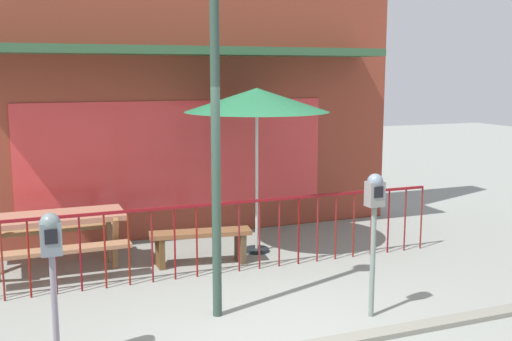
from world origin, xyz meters
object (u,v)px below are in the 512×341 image
patio_umbrella (257,101)px  patio_bench (201,240)px  parking_meter_near (374,207)px  parking_meter_far (51,249)px  picnic_table_left (55,227)px  street_lamp (215,82)px

patio_umbrella → patio_bench: size_ratio=1.69×
parking_meter_near → parking_meter_far: 3.28m
picnic_table_left → patio_bench: bearing=-13.2°
parking_meter_far → street_lamp: (1.72, 0.60, 1.43)m
street_lamp → parking_meter_far: bearing=-160.6°
picnic_table_left → patio_umbrella: 3.27m
picnic_table_left → parking_meter_far: size_ratio=1.25×
patio_bench → parking_meter_near: 2.86m
parking_meter_near → parking_meter_far: size_ratio=1.10×
street_lamp → parking_meter_near: bearing=-22.2°
patio_bench → parking_meter_far: 3.24m
parking_meter_far → parking_meter_near: bearing=-0.6°
street_lamp → patio_bench: bearing=79.4°
patio_umbrella → picnic_table_left: bearing=176.9°
patio_bench → street_lamp: size_ratio=0.37×
patio_umbrella → parking_meter_near: patio_umbrella is taller
patio_umbrella → street_lamp: size_ratio=0.62×
patio_umbrella → parking_meter_near: 2.91m
parking_meter_near → street_lamp: (-1.56, 0.64, 1.32)m
picnic_table_left → street_lamp: size_ratio=0.46×
patio_bench → parking_meter_near: size_ratio=0.90×
patio_bench → parking_meter_near: bearing=-63.1°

